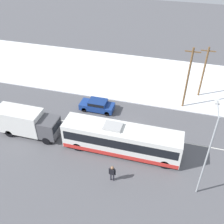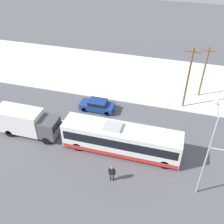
# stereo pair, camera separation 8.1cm
# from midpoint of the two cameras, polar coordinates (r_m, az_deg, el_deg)

# --- Properties ---
(ground_plane) EXTENTS (120.00, 120.00, 0.00)m
(ground_plane) POSITION_cam_midpoint_polar(r_m,az_deg,el_deg) (29.99, 2.95, -4.37)
(ground_plane) COLOR #56565B
(snow_lot) EXTENTS (80.00, 14.31, 0.12)m
(snow_lot) POSITION_cam_midpoint_polar(r_m,az_deg,el_deg) (40.53, 7.25, 7.47)
(snow_lot) COLOR white
(snow_lot) RESTS_ON ground_plane
(lane_marking_center) EXTENTS (60.00, 0.12, 0.00)m
(lane_marking_center) POSITION_cam_midpoint_polar(r_m,az_deg,el_deg) (29.99, 2.95, -4.37)
(lane_marking_center) COLOR silver
(lane_marking_center) RESTS_ON ground_plane
(city_bus) EXTENTS (12.03, 2.57, 3.23)m
(city_bus) POSITION_cam_midpoint_polar(r_m,az_deg,el_deg) (26.71, 2.10, -6.02)
(city_bus) COLOR white
(city_bus) RESTS_ON ground_plane
(box_truck) EXTENTS (6.99, 2.30, 3.10)m
(box_truck) POSITION_cam_midpoint_polar(r_m,az_deg,el_deg) (30.17, -18.06, -1.98)
(box_truck) COLOR silver
(box_truck) RESTS_ON ground_plane
(sedan_car) EXTENTS (4.27, 1.80, 1.43)m
(sedan_car) POSITION_cam_midpoint_polar(r_m,az_deg,el_deg) (32.86, -3.14, 1.55)
(sedan_car) COLOR navy
(sedan_car) RESTS_ON ground_plane
(pedestrian_at_stop) EXTENTS (0.66, 0.29, 1.84)m
(pedestrian_at_stop) POSITION_cam_midpoint_polar(r_m,az_deg,el_deg) (24.37, 0.07, -12.92)
(pedestrian_at_stop) COLOR #23232D
(pedestrian_at_stop) RESTS_ON ground_plane
(streetlamp) EXTENTS (0.36, 2.66, 8.44)m
(streetlamp) POSITION_cam_midpoint_polar(r_m,az_deg,el_deg) (22.13, 20.42, -6.91)
(streetlamp) COLOR #9EA3A8
(streetlamp) RESTS_ON ground_plane
(utility_pole_roadside) EXTENTS (1.80, 0.24, 8.07)m
(utility_pole_roadside) POSITION_cam_midpoint_polar(r_m,az_deg,el_deg) (32.87, 16.28, 7.11)
(utility_pole_roadside) COLOR brown
(utility_pole_roadside) RESTS_ON ground_plane
(utility_pole_snowlot) EXTENTS (1.80, 0.24, 7.04)m
(utility_pole_snowlot) POSITION_cam_midpoint_polar(r_m,az_deg,el_deg) (36.08, 19.42, 8.26)
(utility_pole_snowlot) COLOR brown
(utility_pole_snowlot) RESTS_ON ground_plane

